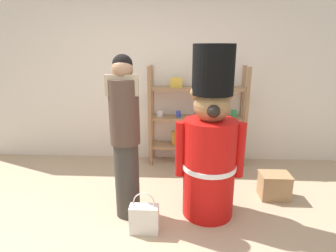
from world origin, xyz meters
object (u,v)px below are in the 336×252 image
object	(u,v)px
merchandise_shelf	(197,116)
shopping_bag	(144,218)
person_shopper	(125,136)
display_crate	(274,186)
teddy_bear_guard	(210,146)

from	to	relation	value
merchandise_shelf	shopping_bag	bearing A→B (deg)	-108.21
merchandise_shelf	person_shopper	size ratio (longest dim) A/B	0.88
shopping_bag	display_crate	distance (m)	1.66
merchandise_shelf	teddy_bear_guard	distance (m)	1.41
teddy_bear_guard	display_crate	xyz separation A→B (m)	(0.84, 0.36, -0.63)
display_crate	teddy_bear_guard	bearing A→B (deg)	-156.43
teddy_bear_guard	display_crate	bearing A→B (deg)	23.57
display_crate	shopping_bag	bearing A→B (deg)	-153.73
teddy_bear_guard	shopping_bag	world-z (taller)	teddy_bear_guard
merchandise_shelf	shopping_bag	distance (m)	1.97
merchandise_shelf	teddy_bear_guard	xyz separation A→B (m)	(0.07, -1.41, 0.03)
person_shopper	shopping_bag	world-z (taller)	person_shopper
teddy_bear_guard	person_shopper	distance (m)	0.88
shopping_bag	display_crate	size ratio (longest dim) A/B	1.22
shopping_bag	display_crate	bearing A→B (deg)	26.27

